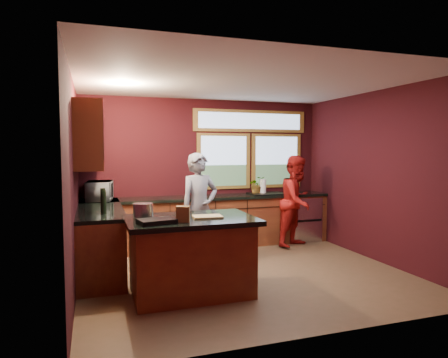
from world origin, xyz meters
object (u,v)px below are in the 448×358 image
person_red (297,201)px  cutting_board (208,217)px  island (191,255)px  person_grey (199,208)px  stock_pot (143,211)px

person_red → cutting_board: (-2.23, -1.82, 0.12)m
island → person_red: bearing=36.1°
island → person_red: size_ratio=0.93×
person_grey → person_red: 2.04m
cutting_board → stock_pot: 0.78m
person_grey → cutting_board: size_ratio=4.91×
cutting_board → stock_pot: bearing=165.1°
island → cutting_board: size_ratio=4.43×
island → stock_pot: stock_pot is taller
person_grey → cutting_board: (-0.25, -1.32, 0.10)m
person_red → person_grey: bearing=164.2°
person_grey → stock_pot: size_ratio=7.16×
island → stock_pot: bearing=164.7°
person_grey → person_red: person_grey is taller
person_grey → stock_pot: person_grey is taller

